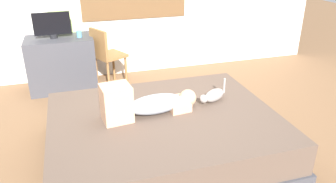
% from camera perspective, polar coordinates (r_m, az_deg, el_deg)
% --- Properties ---
extents(ground_plane, '(16.00, 16.00, 0.00)m').
position_cam_1_polar(ground_plane, '(3.42, 0.37, -9.98)').
color(ground_plane, brown).
extents(bed, '(2.18, 1.72, 0.44)m').
position_cam_1_polar(bed, '(3.23, -0.68, -7.67)').
color(bed, '#38383D').
rests_on(bed, ground).
extents(person_lying, '(0.94, 0.35, 0.34)m').
position_cam_1_polar(person_lying, '(3.10, -3.81, -2.02)').
color(person_lying, '#8C939E').
rests_on(person_lying, bed).
extents(cat, '(0.34, 0.21, 0.21)m').
position_cam_1_polar(cat, '(3.39, 7.77, -0.70)').
color(cat, gray).
rests_on(cat, bed).
extents(desk, '(0.90, 0.56, 0.74)m').
position_cam_1_polar(desk, '(4.89, -17.83, 4.63)').
color(desk, '#38383D').
rests_on(desk, ground).
extents(tv_monitor, '(0.48, 0.10, 0.35)m').
position_cam_1_polar(tv_monitor, '(4.74, -19.41, 10.81)').
color(tv_monitor, black).
rests_on(tv_monitor, desk).
extents(cup, '(0.07, 0.07, 0.09)m').
position_cam_1_polar(cup, '(4.72, -15.09, 9.59)').
color(cup, teal).
rests_on(cup, desk).
extents(chair_by_desk, '(0.51, 0.51, 0.86)m').
position_cam_1_polar(chair_by_desk, '(4.73, -10.73, 6.52)').
color(chair_by_desk, brown).
rests_on(chair_by_desk, ground).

